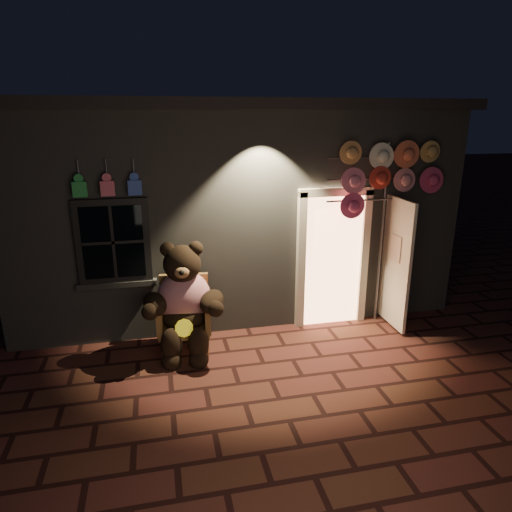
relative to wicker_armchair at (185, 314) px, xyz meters
name	(u,v)px	position (x,y,z in m)	size (l,w,h in m)	color
ground	(271,380)	(0.99, -1.09, -0.53)	(60.00, 60.00, 0.00)	#52231F
shop_building	(222,194)	(0.99, 2.90, 1.21)	(7.30, 5.95, 3.51)	slate
wicker_armchair	(185,314)	(0.00, 0.00, 0.00)	(0.78, 0.72, 1.05)	brown
teddy_bear	(184,302)	(-0.01, -0.14, 0.24)	(1.20, 0.98, 1.66)	#B3132E
hat_rack	(386,174)	(3.05, 0.18, 1.88)	(1.78, 0.22, 2.87)	#59595E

